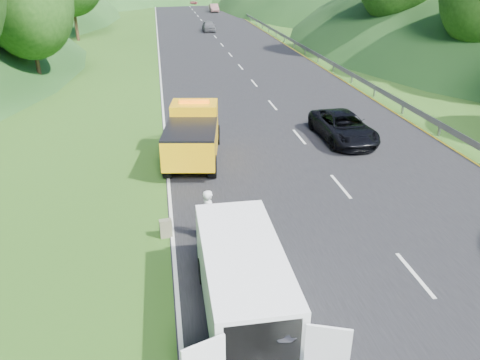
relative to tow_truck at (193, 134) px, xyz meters
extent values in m
plane|color=#38661E|center=(2.63, -7.97, -1.22)|extent=(320.00, 320.00, 0.00)
cube|color=black|center=(5.63, 32.03, -1.21)|extent=(14.00, 200.00, 0.02)
cube|color=gray|center=(12.93, 44.53, -1.22)|extent=(0.06, 140.00, 1.52)
cylinder|color=black|center=(-0.62, 2.05, -0.73)|extent=(0.50, 1.03, 0.99)
cylinder|color=black|center=(1.24, 1.74, -0.73)|extent=(0.50, 1.03, 0.99)
cylinder|color=black|center=(-1.26, -1.86, -0.73)|extent=(0.50, 1.03, 0.99)
cylinder|color=black|center=(0.60, -2.16, -0.73)|extent=(0.50, 1.03, 0.99)
cube|color=#FFB50D|center=(0.17, 1.06, 0.21)|extent=(2.35, 1.91, 1.88)
cube|color=#FFB50D|center=(-0.19, -1.13, -0.04)|extent=(2.69, 3.67, 1.29)
cube|color=black|center=(-0.19, -1.13, 0.66)|extent=(2.69, 3.67, 0.10)
cube|color=black|center=(0.37, 2.24, -0.33)|extent=(2.14, 1.49, 0.69)
cube|color=black|center=(0.46, 2.82, -0.53)|extent=(2.08, 0.53, 0.49)
cube|color=#FFB50D|center=(0.42, 2.58, 0.31)|extent=(2.08, 1.09, 1.08)
cube|color=orange|center=(0.17, 1.06, 1.20)|extent=(1.41, 0.47, 0.16)
cube|color=black|center=(0.29, 1.75, 0.56)|extent=(1.87, 0.38, 0.89)
cylinder|color=black|center=(-0.47, -9.23, -0.85)|extent=(0.28, 0.74, 0.74)
cylinder|color=black|center=(1.20, -9.25, -0.85)|extent=(0.28, 0.74, 0.74)
cylinder|color=black|center=(-0.49, -12.38, -0.85)|extent=(0.28, 0.74, 0.74)
cylinder|color=black|center=(1.18, -12.40, -0.85)|extent=(0.28, 0.74, 0.74)
cube|color=white|center=(0.36, -10.91, 0.03)|extent=(1.93, 4.83, 1.71)
cube|color=white|center=(0.37, -8.36, -0.34)|extent=(1.86, 0.85, 0.93)
cube|color=black|center=(0.37, -8.54, 0.40)|extent=(1.72, 0.33, 0.77)
cube|color=black|center=(0.34, -13.27, 0.03)|extent=(1.58, 0.10, 1.48)
cube|color=white|center=(1.54, -13.69, 0.03)|extent=(0.84, 0.36, 1.57)
imported|color=silver|center=(-0.05, -6.94, -1.22)|extent=(0.63, 0.74, 1.74)
imported|color=tan|center=(0.56, -8.55, -1.22)|extent=(0.54, 0.46, 0.98)
cube|color=#626149|center=(-1.47, -6.62, -0.90)|extent=(0.42, 0.27, 0.64)
imported|color=black|center=(7.68, 1.25, -1.22)|extent=(2.41, 5.02, 1.38)
imported|color=#505155|center=(5.39, 43.02, -1.22)|extent=(1.55, 3.86, 1.31)
imported|color=brown|center=(9.11, 68.47, -1.22)|extent=(1.43, 4.11, 1.35)
imported|color=brown|center=(6.49, 84.02, -1.22)|extent=(1.81, 4.45, 1.29)
imported|color=#4F753A|center=(5.85, 94.62, -1.22)|extent=(1.55, 3.86, 1.31)
camera|label=1|loc=(-1.29, -20.14, 7.11)|focal=35.00mm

